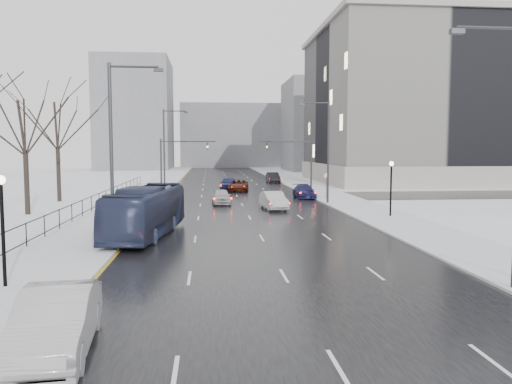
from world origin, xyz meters
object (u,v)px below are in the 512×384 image
object	(u,v)px
lamppost_l	(2,214)
streetlight_l_near	(116,145)
no_uturn_sign	(326,178)
sedan_right_distant	(273,177)
sedan_right_cross	(239,185)
tree_park_d	(28,216)
sedan_right_near	(273,200)
bus	(147,211)
sedan_center_near	(221,197)
sedan_left_near	(56,322)
streetlight_l_far	(166,147)
lamppost_r_mid	(391,181)
mast_signal_left	(171,161)
sedan_center_far	(228,183)
sedan_right_far	(304,191)
tree_park_e	(60,202)
mast_signal_right	(302,160)
streetlight_r_mid	(326,147)

from	to	relation	value
lamppost_l	streetlight_l_near	bearing A→B (deg)	70.50
no_uturn_sign	sedan_right_distant	world-z (taller)	no_uturn_sign
streetlight_l_near	sedan_right_cross	bearing A→B (deg)	76.08
tree_park_d	sedan_right_near	xyz separation A→B (m)	(20.32, 2.00, 0.84)
bus	sedan_center_near	size ratio (longest dim) A/B	2.55
streetlight_l_near	sedan_left_near	distance (m)	15.19
sedan_center_near	sedan_right_cross	bearing A→B (deg)	77.87
streetlight_l_near	streetlight_l_far	bearing A→B (deg)	90.00
no_uturn_sign	sedan_center_near	distance (m)	11.78
no_uturn_sign	lamppost_r_mid	bearing A→B (deg)	-82.67
tree_park_d	bus	size ratio (longest dim) A/B	1.13
no_uturn_sign	bus	distance (m)	26.19
sedan_right_near	sedan_right_distant	world-z (taller)	sedan_right_distant
mast_signal_left	no_uturn_sign	xyz separation A→B (m)	(16.53, -4.00, -1.81)
sedan_center_far	mast_signal_left	bearing A→B (deg)	-119.82
no_uturn_sign	sedan_right_near	xyz separation A→B (m)	(-6.68, -8.00, -1.47)
sedan_right_far	no_uturn_sign	bearing A→B (deg)	-41.76
no_uturn_sign	sedan_right_distant	xyz separation A→B (m)	(-2.27, 26.50, -1.45)
sedan_center_near	sedan_right_distant	world-z (taller)	sedan_right_distant
lamppost_l	sedan_left_near	size ratio (longest dim) A/B	0.83
sedan_right_near	sedan_center_far	bearing A→B (deg)	91.66
streetlight_l_near	bus	world-z (taller)	streetlight_l_near
sedan_right_near	tree_park_d	bearing A→B (deg)	178.78
no_uturn_sign	bus	size ratio (longest dim) A/B	0.24
sedan_right_far	sedan_right_distant	bearing A→B (deg)	90.92
lamppost_l	sedan_right_distant	xyz separation A→B (m)	(17.93, 58.50, -2.10)
bus	sedan_center_far	size ratio (longest dim) A/B	2.26
no_uturn_sign	sedan_center_near	bearing A→B (deg)	-163.27
bus	sedan_right_near	xyz separation A→B (m)	(9.52, 12.57, -0.75)
tree_park_e	sedan_center_near	size ratio (longest dim) A/B	3.11
streetlight_l_near	no_uturn_sign	distance (m)	29.81
mast_signal_left	bus	size ratio (longest dim) A/B	0.59
no_uturn_sign	mast_signal_right	bearing A→B (deg)	115.11
mast_signal_right	sedan_right_distant	world-z (taller)	mast_signal_right
sedan_right_near	sedan_center_near	bearing A→B (deg)	127.40
sedan_right_near	sedan_right_cross	distance (m)	19.37
tree_park_d	streetlight_r_mid	world-z (taller)	streetlight_r_mid
sedan_center_far	bus	bearing A→B (deg)	-94.98
lamppost_r_mid	sedan_right_cross	world-z (taller)	lamppost_r_mid
sedan_right_distant	mast_signal_left	bearing A→B (deg)	-124.05
sedan_right_cross	sedan_center_far	world-z (taller)	sedan_center_far
lamppost_r_mid	sedan_center_far	size ratio (longest dim) A/B	0.87
mast_signal_right	tree_park_e	bearing A→B (deg)	-171.10
lamppost_r_mid	mast_signal_right	world-z (taller)	mast_signal_right
bus	sedan_left_near	bearing A→B (deg)	-82.68
tree_park_d	sedan_right_far	distance (m)	27.66
mast_signal_right	no_uturn_sign	bearing A→B (deg)	-64.89
streetlight_l_near	no_uturn_sign	xyz separation A→B (m)	(17.37, 24.00, -3.32)
tree_park_d	sedan_right_distant	distance (m)	44.10
mast_signal_right	mast_signal_left	xyz separation A→B (m)	(-14.65, 0.00, 0.00)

